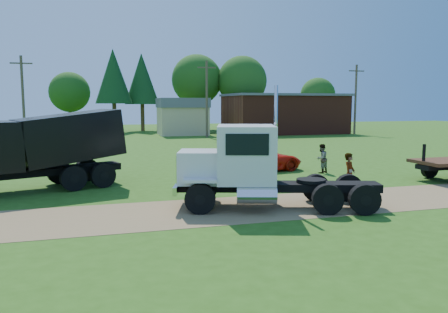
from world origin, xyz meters
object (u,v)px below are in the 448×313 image
object	(u,v)px
white_semi_tractor	(248,166)
black_dump_truck	(35,146)
orange_pickup	(262,159)
spectator_a	(349,174)

from	to	relation	value
white_semi_tractor	black_dump_truck	world-z (taller)	white_semi_tractor
orange_pickup	spectator_a	size ratio (longest dim) A/B	2.64
spectator_a	black_dump_truck	bearing A→B (deg)	117.97
white_semi_tractor	spectator_a	world-z (taller)	white_semi_tractor
orange_pickup	spectator_a	world-z (taller)	spectator_a
spectator_a	white_semi_tractor	bearing A→B (deg)	148.32
black_dump_truck	spectator_a	xyz separation A→B (m)	(13.31, -4.96, -1.12)
white_semi_tractor	black_dump_truck	bearing A→B (deg)	161.95
white_semi_tractor	orange_pickup	distance (m)	9.49
black_dump_truck	orange_pickup	bearing A→B (deg)	-7.48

